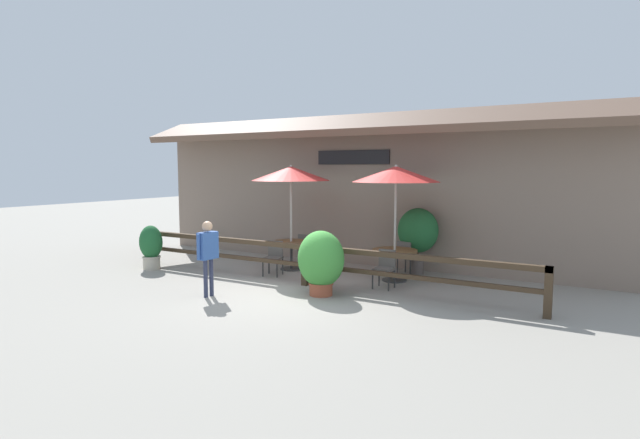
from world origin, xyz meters
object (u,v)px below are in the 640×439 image
patio_umbrella_near (291,174)px  pedestrian (208,248)px  chair_near_streetside (274,256)px  dining_table_near (291,247)px  dining_table_middle (395,256)px  potted_plant_broad_leaf (418,232)px  chair_middle_streetside (385,267)px  patio_umbrella_middle (396,174)px  potted_plant_small_flowering (151,246)px  chair_middle_wallside (407,256)px  potted_plant_corner_fern (321,261)px  chair_near_wallside (306,247)px

patio_umbrella_near → pedestrian: size_ratio=1.74×
chair_near_streetside → pedestrian: (0.05, -2.44, 0.54)m
pedestrian → dining_table_near: bearing=6.3°
dining_table_middle → patio_umbrella_near: bearing=-178.0°
potted_plant_broad_leaf → pedestrian: bearing=-124.9°
chair_middle_streetside → chair_near_streetside: bearing=-178.2°
dining_table_near → chair_middle_streetside: chair_middle_streetside is taller
patio_umbrella_middle → pedestrian: 4.65m
potted_plant_broad_leaf → patio_umbrella_near: bearing=-159.9°
chair_near_streetside → potted_plant_broad_leaf: size_ratio=0.51×
dining_table_near → potted_plant_small_flowering: size_ratio=0.92×
chair_near_streetside → patio_umbrella_middle: 3.67m
chair_middle_streetside → chair_middle_wallside: size_ratio=1.00×
dining_table_middle → potted_plant_corner_fern: potted_plant_corner_fern is taller
potted_plant_corner_fern → potted_plant_small_flowering: potted_plant_corner_fern is taller
chair_near_wallside → chair_middle_wallside: bearing=169.7°
dining_table_middle → chair_near_streetside: bearing=-162.4°
chair_middle_streetside → chair_middle_wallside: 1.57m
chair_near_streetside → dining_table_middle: bearing=5.2°
potted_plant_corner_fern → chair_near_streetside: bearing=150.6°
dining_table_near → potted_plant_corner_fern: (2.04, -1.96, 0.13)m
patio_umbrella_middle → chair_middle_wallside: patio_umbrella_middle is taller
chair_near_wallside → pedestrian: bearing=79.4°
patio_umbrella_near → chair_near_wallside: bearing=92.1°
dining_table_near → chair_near_wallside: (-0.03, 0.81, -0.12)m
pedestrian → dining_table_middle: bearing=-34.9°
potted_plant_corner_fern → pedestrian: size_ratio=0.86×
patio_umbrella_middle → potted_plant_broad_leaf: size_ratio=1.64×
patio_umbrella_middle → dining_table_middle: 1.95m
potted_plant_corner_fern → patio_umbrella_near: bearing=136.1°
dining_table_middle → chair_middle_wallside: (0.02, 0.78, -0.12)m
chair_near_wallside → potted_plant_broad_leaf: bearing=174.1°
patio_umbrella_middle → chair_middle_streetside: 2.21m
dining_table_near → patio_umbrella_middle: size_ratio=0.39×
chair_near_streetside → pedestrian: bearing=-101.4°
patio_umbrella_near → potted_plant_corner_fern: 3.36m
patio_umbrella_near → chair_near_streetside: 2.22m
patio_umbrella_near → patio_umbrella_middle: same height
patio_umbrella_near → chair_near_wallside: size_ratio=3.22×
patio_umbrella_near → chair_middle_streetside: (2.97, -0.68, -2.07)m
chair_near_streetside → potted_plant_corner_fern: potted_plant_corner_fern is taller
chair_near_wallside → dining_table_middle: (2.92, -0.71, 0.12)m
dining_table_near → chair_near_streetside: 0.82m
pedestrian → patio_umbrella_near: bearing=6.3°
chair_near_wallside → potted_plant_small_flowering: bearing=27.8°
potted_plant_small_flowering → potted_plant_broad_leaf: bearing=25.1°
dining_table_middle → potted_plant_small_flowering: 6.46m
patio_umbrella_near → chair_near_wallside: 2.22m
chair_middle_streetside → potted_plant_corner_fern: size_ratio=0.62×
chair_near_streetside → potted_plant_broad_leaf: bearing=19.7°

